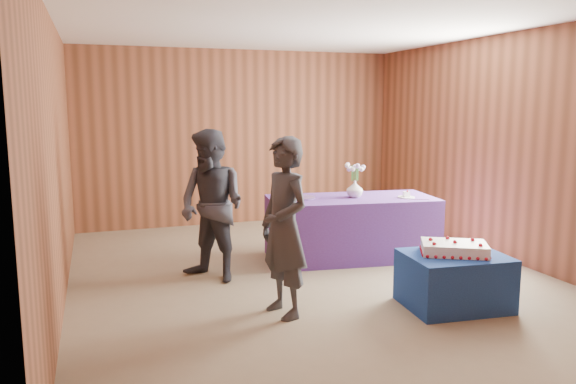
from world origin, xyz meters
name	(u,v)px	position (x,y,z in m)	size (l,w,h in m)	color
ground	(309,275)	(0.00, 0.00, 0.00)	(6.00, 6.00, 0.00)	gray
room_shell	(309,110)	(0.00, 0.00, 1.80)	(5.04, 6.04, 2.72)	brown
cake_table	(454,281)	(0.93, -1.33, 0.25)	(0.90, 0.70, 0.50)	#1B4799
serving_table	(351,228)	(0.76, 0.51, 0.38)	(2.00, 0.90, 0.75)	#5B3696
sheet_cake	(454,248)	(0.93, -1.31, 0.55)	(0.72, 0.65, 0.14)	white
vase	(355,189)	(0.79, 0.51, 0.85)	(0.20, 0.20, 0.21)	silver
flower_spray	(355,167)	(0.79, 0.51, 1.12)	(0.25, 0.25, 0.19)	#34722D
platter	(300,198)	(0.13, 0.65, 0.76)	(0.37, 0.37, 0.02)	#694993
plate	(406,197)	(1.37, 0.28, 0.76)	(0.21, 0.21, 0.01)	white
cake_slice	(406,194)	(1.37, 0.28, 0.79)	(0.08, 0.07, 0.09)	white
knife	(418,200)	(1.43, 0.11, 0.75)	(0.26, 0.02, 0.00)	silver
guest_left	(284,227)	(-0.62, -1.01, 0.80)	(0.58, 0.38, 1.60)	#33343C
guest_right	(212,206)	(-1.02, 0.20, 0.81)	(0.78, 0.61, 1.61)	#34343F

